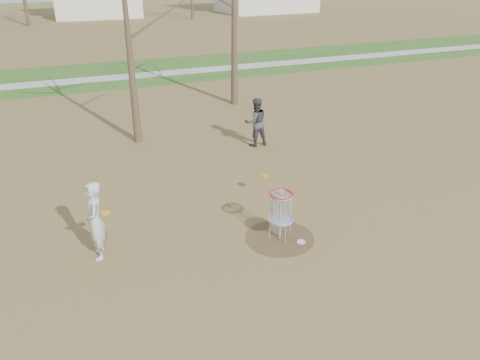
# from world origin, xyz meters

# --- Properties ---
(ground) EXTENTS (160.00, 160.00, 0.00)m
(ground) POSITION_xyz_m (0.00, 0.00, 0.00)
(ground) COLOR brown
(ground) RESTS_ON ground
(green_band) EXTENTS (160.00, 8.00, 0.01)m
(green_band) POSITION_xyz_m (0.00, 21.00, 0.01)
(green_band) COLOR #2D5119
(green_band) RESTS_ON ground
(footpath) EXTENTS (160.00, 1.50, 0.01)m
(footpath) POSITION_xyz_m (0.00, 20.00, 0.01)
(footpath) COLOR #9E9E99
(footpath) RESTS_ON green_band
(dirt_circle) EXTENTS (1.80, 1.80, 0.01)m
(dirt_circle) POSITION_xyz_m (0.00, 0.00, 0.01)
(dirt_circle) COLOR #47331E
(dirt_circle) RESTS_ON ground
(player_standing) EXTENTS (0.53, 0.76, 1.97)m
(player_standing) POSITION_xyz_m (-4.42, 0.93, 0.98)
(player_standing) COLOR #B7B7B7
(player_standing) RESTS_ON ground
(player_throwing) EXTENTS (0.92, 0.73, 1.87)m
(player_throwing) POSITION_xyz_m (2.14, 6.37, 0.94)
(player_throwing) COLOR #393A3F
(player_throwing) RESTS_ON ground
(disc_grounded) EXTENTS (0.22, 0.22, 0.02)m
(disc_grounded) POSITION_xyz_m (0.41, -0.40, 0.02)
(disc_grounded) COLOR silver
(disc_grounded) RESTS_ON dirt_circle
(discs_in_play) EXTENTS (5.00, 1.70, 0.60)m
(discs_in_play) POSITION_xyz_m (-1.67, 1.53, 0.97)
(discs_in_play) COLOR orange
(discs_in_play) RESTS_ON ground
(disc_golf_basket) EXTENTS (0.64, 0.64, 1.35)m
(disc_golf_basket) POSITION_xyz_m (0.00, 0.00, 0.91)
(disc_golf_basket) COLOR #9EA3AD
(disc_golf_basket) RESTS_ON ground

